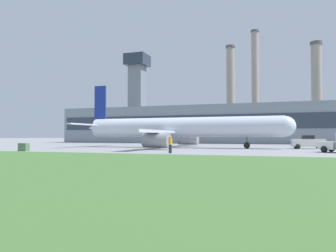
{
  "coord_description": "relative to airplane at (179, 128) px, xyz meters",
  "views": [
    {
      "loc": [
        15.07,
        -46.26,
        1.73
      ],
      "look_at": [
        -1.11,
        0.05,
        3.24
      ],
      "focal_mm": 35.0,
      "sensor_mm": 36.0,
      "label": 1
    }
  ],
  "objects": [
    {
      "name": "airplane",
      "position": [
        0.0,
        0.0,
        0.0
      ],
      "size": [
        31.8,
        28.04,
        9.86
      ],
      "color": "silver",
      "rests_on": "ground_plane"
    },
    {
      "name": "smokestack_left",
      "position": [
        -2.11,
        66.54,
        13.73
      ],
      "size": [
        3.16,
        3.16,
        32.97
      ],
      "color": "gray",
      "rests_on": "ground_plane"
    },
    {
      "name": "smokestack_right",
      "position": [
        6.38,
        62.99,
        15.39
      ],
      "size": [
        2.66,
        2.66,
        36.34
      ],
      "color": "gray",
      "rests_on": "ground_plane"
    },
    {
      "name": "utility_cabinet",
      "position": [
        -13.63,
        -16.19,
        -2.43
      ],
      "size": [
        1.13,
        0.67,
        0.91
      ],
      "color": "#4C724C",
      "rests_on": "ground_plane"
    },
    {
      "name": "ground_crew_person",
      "position": [
        3.84,
        -15.08,
        -1.99
      ],
      "size": [
        0.41,
        0.41,
        1.75
      ],
      "color": "#23283D",
      "rests_on": "ground_plane"
    },
    {
      "name": "terminal_building",
      "position": [
        -1.32,
        34.17,
        1.89
      ],
      "size": [
        78.67,
        15.99,
        23.8
      ],
      "color": "gray",
      "rests_on": "ground_plane"
    },
    {
      "name": "pushback_tug",
      "position": [
        17.82,
        1.75,
        -2.06
      ],
      "size": [
        4.32,
        2.67,
        1.83
      ],
      "color": "white",
      "rests_on": "ground_plane"
    },
    {
      "name": "ground_plane",
      "position": [
        -0.56,
        -0.05,
        -2.89
      ],
      "size": [
        400.0,
        400.0,
        0.0
      ],
      "primitive_type": "plane",
      "color": "gray"
    },
    {
      "name": "smokestack_far",
      "position": [
        24.91,
        65.93,
        13.04
      ],
      "size": [
        3.66,
        3.66,
        31.56
      ],
      "color": "gray",
      "rests_on": "ground_plane"
    }
  ]
}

